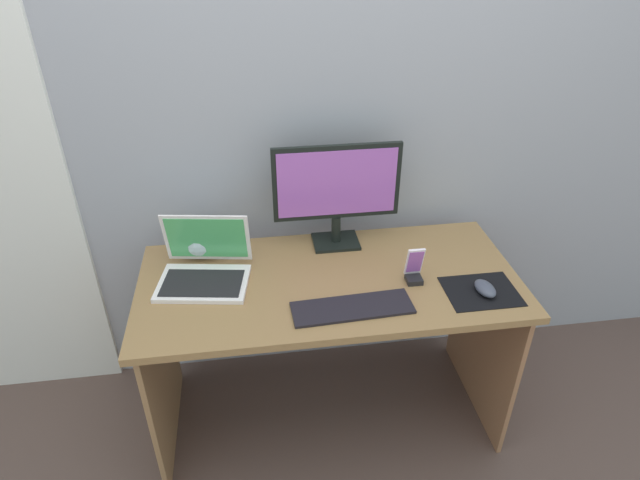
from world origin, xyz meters
TOP-DOWN VIEW (x-y plane):
  - ground_plane at (0.00, 0.00)m, footprint 8.00×8.00m
  - wall_back at (0.00, 0.40)m, footprint 6.00×0.04m
  - desk at (0.00, 0.00)m, footprint 1.37×0.63m
  - monitor at (0.06, 0.23)m, footprint 0.48×0.14m
  - laptop at (-0.44, 0.07)m, footprint 0.35×0.30m
  - fishbowl at (-0.46, 0.23)m, footprint 0.16×0.16m
  - keyboard_external at (0.05, -0.18)m, footprint 0.41×0.15m
  - mousepad at (0.51, -0.15)m, footprint 0.25×0.20m
  - mouse at (0.52, -0.16)m, footprint 0.07×0.11m
  - phone_in_dock at (0.30, -0.05)m, footprint 0.06×0.06m

SIDE VIEW (x-z plane):
  - ground_plane at x=0.00m, z-range 0.00..0.00m
  - desk at x=0.00m, z-range 0.21..0.92m
  - mousepad at x=0.51m, z-range 0.71..0.71m
  - keyboard_external at x=0.05m, z-range 0.71..0.72m
  - mouse at x=0.52m, z-range 0.71..0.75m
  - laptop at x=-0.44m, z-range 0.65..0.87m
  - phone_in_dock at x=0.30m, z-range 0.69..0.83m
  - fishbowl at x=-0.46m, z-range 0.71..0.87m
  - monitor at x=0.06m, z-range 0.74..1.15m
  - wall_back at x=0.00m, z-range 0.00..2.50m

